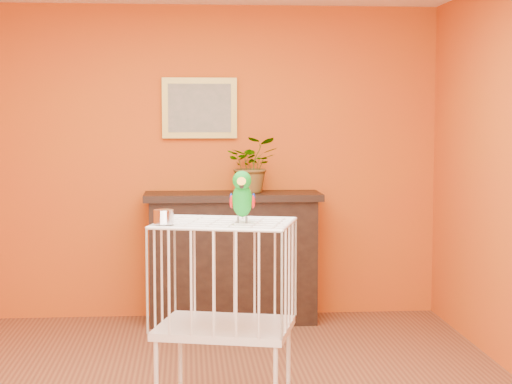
{
  "coord_description": "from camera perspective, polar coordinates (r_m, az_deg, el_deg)",
  "views": [
    {
      "loc": [
        -0.1,
        -4.91,
        1.68
      ],
      "look_at": [
        0.27,
        -0.32,
        1.27
      ],
      "focal_mm": 60.0,
      "sensor_mm": 36.0,
      "label": 1
    }
  ],
  "objects": [
    {
      "name": "feed_cup",
      "position": [
        4.57,
        -6.17,
        -1.66
      ],
      "size": [
        0.11,
        0.11,
        0.08
      ],
      "primitive_type": "cylinder",
      "color": "silver",
      "rests_on": "birdcage"
    },
    {
      "name": "room_shell",
      "position": [
        4.91,
        -3.4,
        3.94
      ],
      "size": [
        4.5,
        4.5,
        4.5
      ],
      "color": "#C84712",
      "rests_on": "ground"
    },
    {
      "name": "console_cabinet",
      "position": [
        7.01,
        -1.57,
        -4.37
      ],
      "size": [
        1.43,
        0.51,
        1.06
      ],
      "color": "black",
      "rests_on": "ground"
    },
    {
      "name": "potted_plant",
      "position": [
        7.01,
        -0.29,
        1.45
      ],
      "size": [
        0.42,
        0.46,
        0.35
      ],
      "primitive_type": "imported",
      "rotation": [
        0.0,
        0.0,
        -0.02
      ],
      "color": "#26722D",
      "rests_on": "console_cabinet"
    },
    {
      "name": "framed_picture",
      "position": [
        7.12,
        -3.79,
        5.61
      ],
      "size": [
        0.62,
        0.04,
        0.5
      ],
      "color": "#AD933D",
      "rests_on": "room_shell"
    },
    {
      "name": "parrot",
      "position": [
        4.59,
        -0.93,
        -0.3
      ],
      "size": [
        0.14,
        0.26,
        0.29
      ],
      "rotation": [
        0.0,
        0.0,
        -0.1
      ],
      "color": "#59544C",
      "rests_on": "birdcage"
    },
    {
      "name": "birdcage",
      "position": [
        4.76,
        -2.1,
        -8.37
      ],
      "size": [
        0.83,
        0.71,
        1.1
      ],
      "rotation": [
        0.0,
        0.0,
        -0.25
      ],
      "color": "silver",
      "rests_on": "ground"
    }
  ]
}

